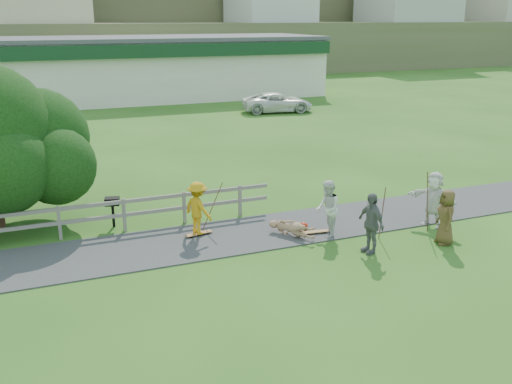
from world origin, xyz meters
TOP-DOWN VIEW (x-y plane):
  - ground at (0.00, 0.00)m, footprint 260.00×260.00m
  - path at (0.00, 1.50)m, footprint 34.00×3.00m
  - fence at (-4.62, 3.30)m, footprint 15.05×0.10m
  - strip_mall at (4.00, 34.94)m, footprint 32.50×10.75m
  - skater_rider at (0.09, 1.94)m, footprint 1.03×1.26m
  - skater_fallen at (2.80, 0.79)m, footprint 1.53×1.15m
  - spectator_a at (3.85, 0.41)m, footprint 0.96×1.08m
  - spectator_b at (4.41, -1.19)m, footprint 0.54×1.11m
  - spectator_c at (6.91, -1.47)m, footprint 0.77×0.96m
  - spectator_d at (7.54, -0.08)m, footprint 1.20×1.81m
  - car_silver at (-3.88, 24.76)m, footprint 4.04×1.91m
  - car_white at (12.49, 23.52)m, footprint 5.42×3.14m
  - bbq at (-2.28, 3.82)m, footprint 0.54×0.45m
  - longboard_rider at (0.09, 1.94)m, footprint 0.92×0.39m
  - longboard_fallen at (3.60, 0.69)m, footprint 0.88×0.31m
  - helmet at (3.40, 1.14)m, footprint 0.29×0.29m
  - pole_rider at (0.69, 2.34)m, footprint 0.03×0.03m
  - pole_spec_left at (5.35, -0.39)m, footprint 0.03×0.03m
  - pole_spec_right at (7.02, -0.42)m, footprint 0.03×0.03m

SIDE VIEW (x-z plane):
  - ground at x=0.00m, z-range 0.00..0.00m
  - path at x=0.00m, z-range 0.00..0.04m
  - longboard_fallen at x=3.60m, z-range 0.00..0.10m
  - longboard_rider at x=0.09m, z-range 0.00..0.10m
  - helmet at x=3.40m, z-range 0.00..0.29m
  - skater_fallen at x=2.80m, z-range 0.00..0.57m
  - bbq at x=-2.28m, z-range 0.00..1.02m
  - car_silver at x=-3.88m, z-range 0.00..1.28m
  - car_white at x=12.49m, z-range 0.00..1.42m
  - fence at x=-4.62m, z-range 0.17..1.27m
  - pole_spec_left at x=5.35m, z-range 0.00..1.68m
  - skater_rider at x=0.09m, z-range 0.00..1.69m
  - spectator_c at x=6.91m, z-range 0.00..1.72m
  - pole_rider at x=0.69m, z-range 0.00..1.72m
  - spectator_b at x=4.41m, z-range 0.00..1.83m
  - spectator_a at x=3.85m, z-range 0.00..1.83m
  - spectator_d at x=7.54m, z-range 0.00..1.87m
  - pole_spec_right at x=7.02m, z-range 0.00..2.03m
  - strip_mall at x=4.00m, z-range 0.03..5.13m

